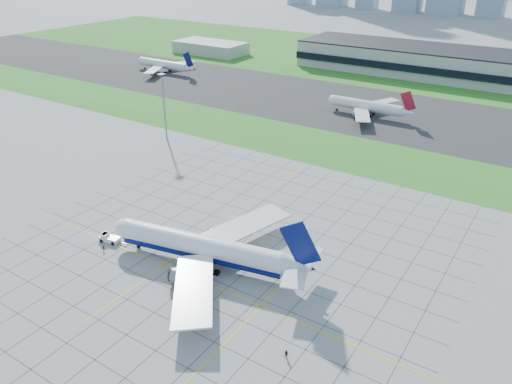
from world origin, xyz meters
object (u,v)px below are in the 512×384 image
light_mast (163,98)px  distant_jet_1 (368,106)px  pushback_tug (109,238)px  distant_jet_0 (164,65)px  crew_near (104,248)px  airliner (203,247)px  crew_far (286,354)px

light_mast → distant_jet_1: bearing=51.4°
distant_jet_1 → pushback_tug: bearing=-96.8°
light_mast → distant_jet_0: 115.87m
crew_near → distant_jet_1: distant_jet_1 is taller
light_mast → crew_near: bearing=-58.8°
light_mast → distant_jet_1: (56.78, 71.01, -11.70)m
light_mast → airliner: bearing=-42.0°
crew_near → distant_jet_1: bearing=7.8°
light_mast → crew_far: size_ratio=14.04×
crew_near → crew_far: crew_far is taller
pushback_tug → crew_near: pushback_tug is taller
light_mast → pushback_tug: (40.42, -66.65, -15.21)m
light_mast → distant_jet_1: size_ratio=0.60×
airliner → pushback_tug: size_ratio=6.81×
distant_jet_1 → crew_far: bearing=-73.7°
crew_near → distant_jet_0: distant_jet_0 is taller
airliner → crew_near: bearing=-170.6°
pushback_tug → distant_jet_0: distant_jet_0 is taller
distant_jet_0 → distant_jet_1: same height
airliner → crew_far: (32.22, -15.89, -3.77)m
airliner → light_mast: bearing=126.7°
light_mast → crew_near: light_mast is taller
crew_near → distant_jet_0: (-121.08, 155.01, 3.68)m
airliner → distant_jet_1: 132.49m
airliner → distant_jet_1: (-10.93, 132.04, -0.20)m
crew_far → distant_jet_1: (-43.15, 147.93, 3.57)m
airliner → distant_jet_1: airliner is taller
airliner → pushback_tug: (-27.29, -5.62, -3.71)m
crew_far → distant_jet_0: 240.57m
crew_near → distant_jet_0: bearing=51.5°
crew_near → light_mast: bearing=44.7°
crew_far → distant_jet_0: bearing=148.5°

